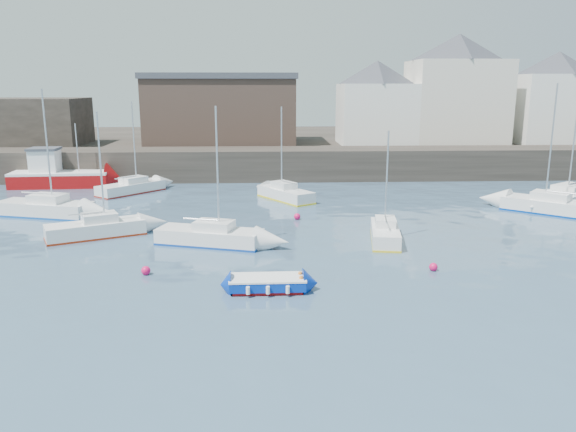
{
  "coord_description": "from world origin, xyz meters",
  "views": [
    {
      "loc": [
        -1.45,
        -20.65,
        9.11
      ],
      "look_at": [
        0.0,
        12.0,
        1.5
      ],
      "focal_mm": 35.0,
      "sensor_mm": 36.0,
      "label": 1
    }
  ],
  "objects_px": {
    "buoy_mid": "(433,271)",
    "sailboat_f": "(285,193)",
    "buoy_near": "(146,275)",
    "sailboat_d": "(555,206)",
    "sailboat_a": "(96,229)",
    "fishing_boat": "(58,174)",
    "buoy_far": "(297,219)",
    "sailboat_g": "(572,197)",
    "sailboat_h": "(131,187)",
    "sailboat_b": "(210,236)",
    "blue_dinghy": "(268,283)",
    "sailboat_e": "(45,208)",
    "sailboat_c": "(385,233)"
  },
  "relations": [
    {
      "from": "fishing_boat",
      "to": "sailboat_c",
      "type": "relative_size",
      "value": 1.36
    },
    {
      "from": "sailboat_b",
      "to": "sailboat_f",
      "type": "relative_size",
      "value": 1.07
    },
    {
      "from": "sailboat_g",
      "to": "sailboat_a",
      "type": "bearing_deg",
      "value": -166.35
    },
    {
      "from": "fishing_boat",
      "to": "sailboat_h",
      "type": "distance_m",
      "value": 8.38
    },
    {
      "from": "sailboat_c",
      "to": "buoy_mid",
      "type": "xyz_separation_m",
      "value": [
        1.26,
        -5.63,
        -0.5
      ]
    },
    {
      "from": "buoy_near",
      "to": "sailboat_g",
      "type": "bearing_deg",
      "value": 27.48
    },
    {
      "from": "sailboat_a",
      "to": "sailboat_f",
      "type": "bearing_deg",
      "value": 42.35
    },
    {
      "from": "sailboat_f",
      "to": "sailboat_g",
      "type": "relative_size",
      "value": 0.74
    },
    {
      "from": "sailboat_a",
      "to": "buoy_near",
      "type": "distance_m",
      "value": 8.56
    },
    {
      "from": "blue_dinghy",
      "to": "sailboat_f",
      "type": "distance_m",
      "value": 20.9
    },
    {
      "from": "buoy_mid",
      "to": "sailboat_f",
      "type": "bearing_deg",
      "value": 110.18
    },
    {
      "from": "sailboat_a",
      "to": "blue_dinghy",
      "type": "bearing_deg",
      "value": -43.13
    },
    {
      "from": "sailboat_f",
      "to": "buoy_far",
      "type": "xyz_separation_m",
      "value": [
        0.55,
        -6.95,
        -0.53
      ]
    },
    {
      "from": "buoy_near",
      "to": "buoy_mid",
      "type": "bearing_deg",
      "value": -0.15
    },
    {
      "from": "sailboat_a",
      "to": "sailboat_e",
      "type": "relative_size",
      "value": 0.85
    },
    {
      "from": "sailboat_f",
      "to": "buoy_near",
      "type": "relative_size",
      "value": 16.45
    },
    {
      "from": "fishing_boat",
      "to": "buoy_far",
      "type": "bearing_deg",
      "value": -33.58
    },
    {
      "from": "sailboat_f",
      "to": "fishing_boat",
      "type": "bearing_deg",
      "value": 160.9
    },
    {
      "from": "buoy_far",
      "to": "buoy_mid",
      "type": "bearing_deg",
      "value": -61.46
    },
    {
      "from": "sailboat_h",
      "to": "fishing_boat",
      "type": "bearing_deg",
      "value": 153.95
    },
    {
      "from": "sailboat_d",
      "to": "buoy_mid",
      "type": "relative_size",
      "value": 21.69
    },
    {
      "from": "sailboat_d",
      "to": "sailboat_g",
      "type": "height_order",
      "value": "sailboat_g"
    },
    {
      "from": "sailboat_e",
      "to": "buoy_near",
      "type": "xyz_separation_m",
      "value": [
        9.76,
        -13.24,
        -0.58
      ]
    },
    {
      "from": "fishing_boat",
      "to": "sailboat_a",
      "type": "bearing_deg",
      "value": -64.61
    },
    {
      "from": "sailboat_e",
      "to": "buoy_near",
      "type": "relative_size",
      "value": 19.6
    },
    {
      "from": "sailboat_g",
      "to": "buoy_mid",
      "type": "relative_size",
      "value": 23.63
    },
    {
      "from": "sailboat_f",
      "to": "sailboat_h",
      "type": "xyz_separation_m",
      "value": [
        -13.24,
        3.51,
        -0.02
      ]
    },
    {
      "from": "sailboat_g",
      "to": "sailboat_b",
      "type": "bearing_deg",
      "value": -159.23
    },
    {
      "from": "sailboat_c",
      "to": "buoy_far",
      "type": "height_order",
      "value": "sailboat_c"
    },
    {
      "from": "sailboat_d",
      "to": "buoy_far",
      "type": "distance_m",
      "value": 18.9
    },
    {
      "from": "blue_dinghy",
      "to": "sailboat_e",
      "type": "xyz_separation_m",
      "value": [
        -15.75,
        15.76,
        0.21
      ]
    },
    {
      "from": "blue_dinghy",
      "to": "sailboat_h",
      "type": "relative_size",
      "value": 0.45
    },
    {
      "from": "sailboat_g",
      "to": "buoy_far",
      "type": "xyz_separation_m",
      "value": [
        -21.98,
        -4.33,
        -0.57
      ]
    },
    {
      "from": "sailboat_d",
      "to": "buoy_near",
      "type": "bearing_deg",
      "value": -155.36
    },
    {
      "from": "fishing_boat",
      "to": "sailboat_g",
      "type": "height_order",
      "value": "sailboat_g"
    },
    {
      "from": "sailboat_b",
      "to": "buoy_near",
      "type": "relative_size",
      "value": 17.64
    },
    {
      "from": "sailboat_a",
      "to": "sailboat_d",
      "type": "height_order",
      "value": "sailboat_d"
    },
    {
      "from": "blue_dinghy",
      "to": "fishing_boat",
      "type": "height_order",
      "value": "fishing_boat"
    },
    {
      "from": "blue_dinghy",
      "to": "sailboat_c",
      "type": "distance_m",
      "value": 10.79
    },
    {
      "from": "fishing_boat",
      "to": "buoy_mid",
      "type": "distance_m",
      "value": 37.54
    },
    {
      "from": "fishing_boat",
      "to": "sailboat_a",
      "type": "height_order",
      "value": "sailboat_a"
    },
    {
      "from": "fishing_boat",
      "to": "buoy_near",
      "type": "xyz_separation_m",
      "value": [
        13.12,
        -25.5,
        -1.12
      ]
    },
    {
      "from": "sailboat_c",
      "to": "buoy_near",
      "type": "height_order",
      "value": "sailboat_c"
    },
    {
      "from": "sailboat_c",
      "to": "buoy_far",
      "type": "bearing_deg",
      "value": 130.55
    },
    {
      "from": "sailboat_d",
      "to": "sailboat_a",
      "type": "bearing_deg",
      "value": -170.76
    },
    {
      "from": "sailboat_c",
      "to": "sailboat_f",
      "type": "distance_m",
      "value": 13.85
    },
    {
      "from": "blue_dinghy",
      "to": "sailboat_d",
      "type": "relative_size",
      "value": 0.38
    },
    {
      "from": "sailboat_d",
      "to": "sailboat_e",
      "type": "xyz_separation_m",
      "value": [
        -36.8,
        0.83,
        0.02
      ]
    },
    {
      "from": "sailboat_a",
      "to": "buoy_far",
      "type": "xyz_separation_m",
      "value": [
        12.65,
        4.08,
        -0.54
      ]
    },
    {
      "from": "sailboat_a",
      "to": "buoy_mid",
      "type": "bearing_deg",
      "value": -21.22
    }
  ]
}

